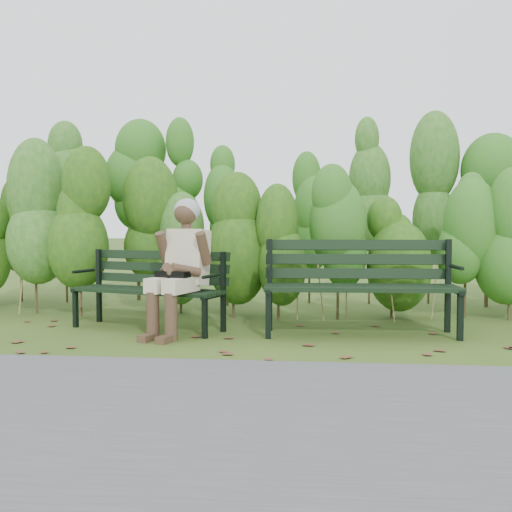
# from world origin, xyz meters

# --- Properties ---
(ground) EXTENTS (80.00, 80.00, 0.00)m
(ground) POSITION_xyz_m (0.00, 0.00, 0.00)
(ground) COLOR #324D19
(footpath) EXTENTS (60.00, 2.50, 0.01)m
(footpath) POSITION_xyz_m (0.00, -2.20, 0.01)
(footpath) COLOR #474749
(footpath) RESTS_ON ground
(hedge_band) EXTENTS (11.04, 1.67, 2.42)m
(hedge_band) POSITION_xyz_m (0.00, 1.86, 1.26)
(hedge_band) COLOR #47381E
(hedge_band) RESTS_ON ground
(leaf_litter) EXTENTS (5.96, 2.00, 0.01)m
(leaf_litter) POSITION_xyz_m (0.32, -0.10, 0.00)
(leaf_litter) COLOR brown
(leaf_litter) RESTS_ON ground
(bench_left) EXTENTS (1.66, 0.97, 0.79)m
(bench_left) POSITION_xyz_m (-1.07, 0.47, 0.47)
(bench_left) COLOR black
(bench_left) RESTS_ON ground
(bench_right) EXTENTS (1.86, 0.69, 0.91)m
(bench_right) POSITION_xyz_m (1.00, 0.39, 0.54)
(bench_right) COLOR black
(bench_right) RESTS_ON ground
(seated_woman) EXTENTS (0.61, 0.86, 1.31)m
(seated_woman) POSITION_xyz_m (-0.71, 0.17, 0.72)
(seated_woman) COLOR beige
(seated_woman) RESTS_ON ground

